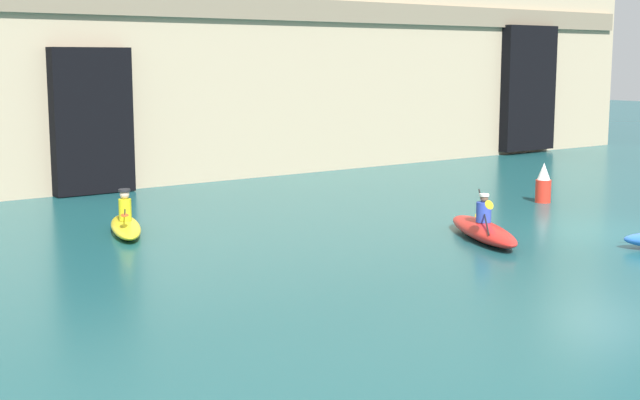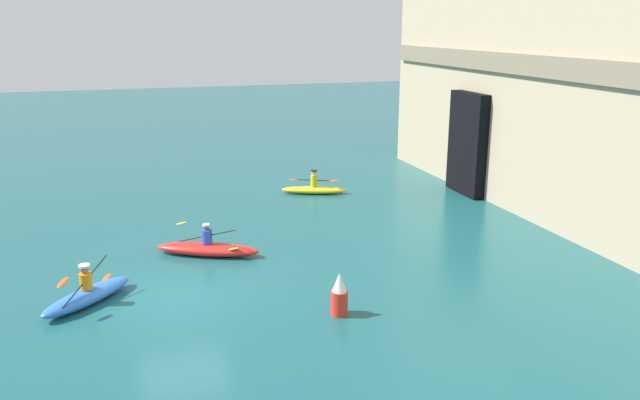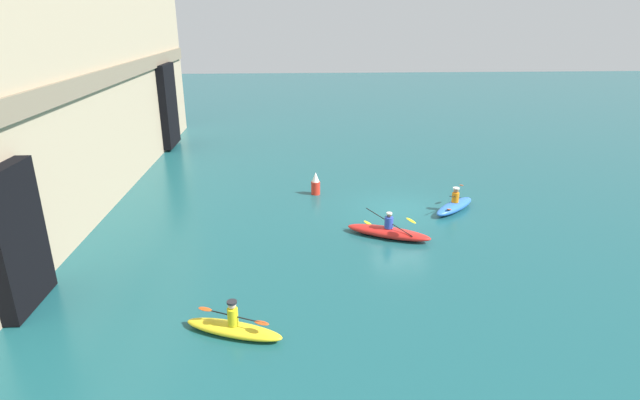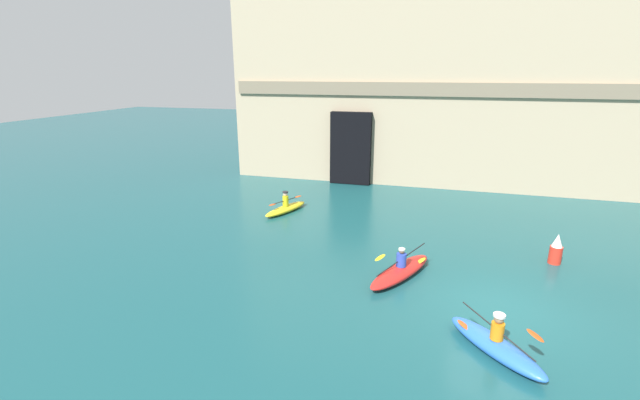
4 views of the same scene
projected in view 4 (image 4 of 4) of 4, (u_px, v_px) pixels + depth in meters
name	position (u px, v px, depth m)	size (l,w,h in m)	color
ground_plane	(498.00, 307.00, 12.97)	(120.00, 120.00, 0.00)	#195156
cliff_bluff	(516.00, 56.00, 25.79)	(34.09, 7.45, 15.41)	tan
kayak_blue	(495.00, 345.00, 10.76)	(2.53, 2.61, 1.13)	blue
kayak_red	(401.00, 271.00, 14.79)	(2.23, 3.47, 1.07)	red
kayak_yellow	(286.00, 208.00, 21.58)	(1.64, 2.98, 1.08)	yellow
marker_buoy	(556.00, 250.00, 15.75)	(0.45, 0.45, 1.16)	red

